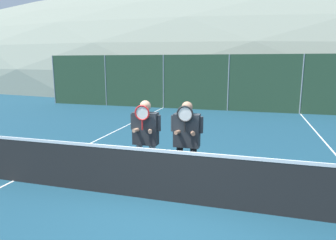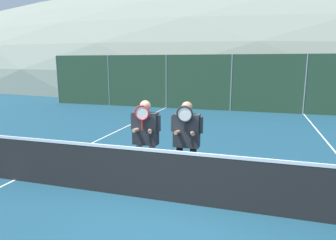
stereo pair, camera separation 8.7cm
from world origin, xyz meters
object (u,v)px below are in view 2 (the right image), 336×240
(player_leftmost, at_px, (146,134))
(player_center_left, at_px, (186,136))
(car_center, at_px, (317,91))
(car_left_of_center, at_px, (227,88))
(car_far_left, at_px, (148,87))

(player_leftmost, bearing_deg, player_center_left, 3.30)
(car_center, bearing_deg, car_left_of_center, -176.56)
(player_leftmost, xyz_separation_m, car_far_left, (-4.59, 12.24, -0.08))
(car_center, bearing_deg, car_far_left, -177.21)
(player_leftmost, relative_size, car_far_left, 0.38)
(car_left_of_center, bearing_deg, player_leftmost, -91.54)
(player_center_left, relative_size, car_left_of_center, 0.41)
(car_far_left, bearing_deg, car_center, 2.79)
(player_center_left, height_order, car_left_of_center, car_left_of_center)
(player_center_left, relative_size, car_far_left, 0.38)
(player_leftmost, relative_size, player_center_left, 1.00)
(player_leftmost, distance_m, car_center, 13.72)
(player_center_left, bearing_deg, car_far_left, 113.96)
(car_far_left, height_order, car_center, car_far_left)
(player_leftmost, height_order, player_center_left, player_center_left)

